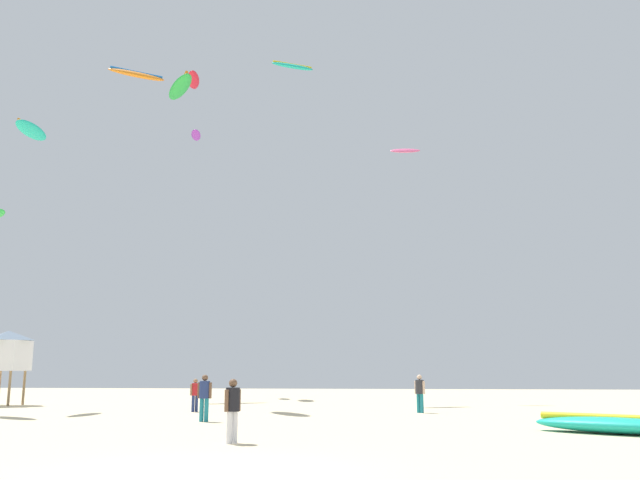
% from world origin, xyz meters
% --- Properties ---
extents(ground_plane, '(120.00, 120.00, 0.00)m').
position_xyz_m(ground_plane, '(0.00, 0.00, 0.00)').
color(ground_plane, beige).
extents(person_foreground, '(0.38, 0.49, 1.70)m').
position_xyz_m(person_foreground, '(-0.66, 5.11, 0.99)').
color(person_foreground, silver).
rests_on(person_foreground, ground).
extents(person_midground, '(0.58, 0.40, 1.76)m').
position_xyz_m(person_midground, '(-3.55, 12.65, 1.03)').
color(person_midground, teal).
rests_on(person_midground, ground).
extents(person_left, '(0.47, 0.41, 1.73)m').
position_xyz_m(person_left, '(4.88, 19.09, 1.01)').
color(person_left, teal).
rests_on(person_left, ground).
extents(person_right, '(0.42, 0.36, 1.54)m').
position_xyz_m(person_right, '(-5.69, 18.69, 0.90)').
color(person_right, navy).
rests_on(person_right, ground).
extents(kite_grounded_near, '(4.90, 3.73, 0.58)m').
position_xyz_m(kite_grounded_near, '(10.42, 9.03, 0.28)').
color(kite_grounded_near, '#19B29E').
rests_on(kite_grounded_near, ground).
extents(lifeguard_tower, '(2.30, 2.30, 4.15)m').
position_xyz_m(lifeguard_tower, '(-18.09, 23.41, 3.05)').
color(lifeguard_tower, '#8C704C').
rests_on(lifeguard_tower, ground).
extents(kite_aloft_0, '(2.93, 4.00, 0.67)m').
position_xyz_m(kite_aloft_0, '(-8.42, 22.77, 18.24)').
color(kite_aloft_0, green).
extents(kite_aloft_1, '(2.07, 0.72, 0.51)m').
position_xyz_m(kite_aloft_1, '(4.78, 31.07, 16.63)').
color(kite_aloft_1, '#E5598C').
extents(kite_aloft_2, '(0.92, 3.04, 0.72)m').
position_xyz_m(kite_aloft_2, '(-15.97, 20.33, 14.97)').
color(kite_aloft_2, '#19B29E').
extents(kite_aloft_3, '(1.68, 3.67, 0.76)m').
position_xyz_m(kite_aloft_3, '(-12.57, 38.50, 25.94)').
color(kite_aloft_3, red).
extents(kite_aloft_4, '(1.41, 2.83, 0.27)m').
position_xyz_m(kite_aloft_4, '(-12.52, 39.62, 21.46)').
color(kite_aloft_4, purple).
extents(kite_aloft_7, '(4.33, 3.53, 0.96)m').
position_xyz_m(kite_aloft_7, '(-15.73, 34.04, 24.55)').
color(kite_aloft_7, orange).
extents(kite_aloft_8, '(3.14, 2.22, 0.66)m').
position_xyz_m(kite_aloft_8, '(-2.94, 30.52, 22.93)').
color(kite_aloft_8, '#19B29E').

